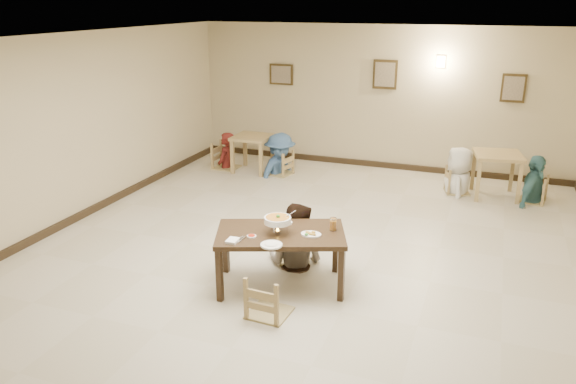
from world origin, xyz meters
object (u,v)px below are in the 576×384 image
at_px(chair_far, 295,232).
at_px(bg_diner_a, 225,133).
at_px(bg_chair_rr, 535,177).
at_px(bg_diner_b, 280,133).
at_px(main_diner, 296,204).
at_px(bg_chair_rl, 459,170).
at_px(bg_table_left, 253,142).
at_px(bg_diner_d, 538,156).
at_px(chair_near, 269,276).
at_px(bg_diner_c, 461,147).
at_px(curry_warmer, 278,220).
at_px(bg_chair_lr, 280,152).
at_px(bg_chair_ll, 226,144).
at_px(main_table, 281,238).
at_px(drink_glass, 333,225).
at_px(bg_table_right, 498,161).

bearing_deg(chair_far, bg_diner_a, 110.70).
xyz_separation_m(bg_chair_rr, bg_diner_a, (-6.13, -0.03, 0.32)).
bearing_deg(bg_diner_b, bg_diner_a, 107.40).
bearing_deg(main_diner, bg_chair_rl, -110.69).
xyz_separation_m(bg_table_left, bg_diner_d, (5.51, 0.01, 0.23)).
distance_m(chair_near, main_diner, 1.43).
xyz_separation_m(bg_diner_b, bg_diner_c, (3.57, 0.08, 0.01)).
bearing_deg(curry_warmer, bg_table_left, 117.37).
height_order(chair_near, curry_warmer, curry_warmer).
height_order(bg_chair_lr, bg_diner_c, bg_diner_c).
relative_size(bg_diner_c, bg_diner_d, 1.02).
height_order(chair_far, bg_diner_c, bg_diner_c).
distance_m(curry_warmer, bg_chair_ll, 5.46).
distance_m(main_table, bg_chair_lr, 4.83).
xyz_separation_m(main_table, chair_far, (-0.07, 0.75, -0.23)).
bearing_deg(bg_chair_rl, bg_chair_rr, -108.08).
relative_size(drink_glass, bg_table_left, 0.21).
bearing_deg(bg_table_left, bg_table_right, 0.91).
xyz_separation_m(chair_near, bg_diner_b, (-1.88, 5.18, 0.39)).
distance_m(bg_table_left, bg_diner_a, 0.64).
xyz_separation_m(main_table, main_diner, (-0.04, 0.68, 0.22)).
xyz_separation_m(bg_chair_lr, bg_diner_a, (-1.25, 0.01, 0.31)).
xyz_separation_m(bg_chair_ll, bg_diner_c, (4.82, 0.07, 0.35)).
relative_size(curry_warmer, drink_glass, 2.25).
bearing_deg(chair_far, bg_table_left, 104.20).
height_order(bg_diner_c, bg_diner_d, bg_diner_c).
xyz_separation_m(chair_far, drink_glass, (0.67, -0.47, 0.38)).
bearing_deg(chair_far, main_diner, -85.96).
bearing_deg(drink_glass, bg_table_right, 66.46).
bearing_deg(bg_diner_a, bg_diner_b, 87.96).
height_order(main_table, bg_diner_d, bg_diner_d).
bearing_deg(chair_near, bg_chair_ll, -55.50).
bearing_deg(drink_glass, main_diner, 148.19).
bearing_deg(bg_diner_a, chair_far, 36.47).
distance_m(drink_glass, bg_table_left, 5.18).
bearing_deg(bg_chair_rl, bg_diner_b, 75.30).
height_order(bg_chair_lr, bg_chair_rr, bg_chair_lr).
distance_m(chair_near, drink_glass, 1.13).
bearing_deg(main_diner, bg_table_left, -53.83).
bearing_deg(curry_warmer, main_table, 70.37).
relative_size(drink_glass, bg_diner_a, 0.11).
xyz_separation_m(chair_far, bg_chair_rr, (3.20, 3.78, 0.03)).
bearing_deg(bg_table_right, bg_chair_lr, -178.65).
height_order(chair_near, bg_diner_d, bg_diner_d).
bearing_deg(bg_diner_d, bg_chair_lr, 110.35).
bearing_deg(main_table, bg_chair_rr, 34.68).
bearing_deg(bg_chair_lr, chair_far, 37.20).
bearing_deg(drink_glass, bg_chair_rl, 74.11).
xyz_separation_m(curry_warmer, bg_chair_rl, (1.83, 4.63, -0.46)).
distance_m(curry_warmer, bg_diner_d, 5.56).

